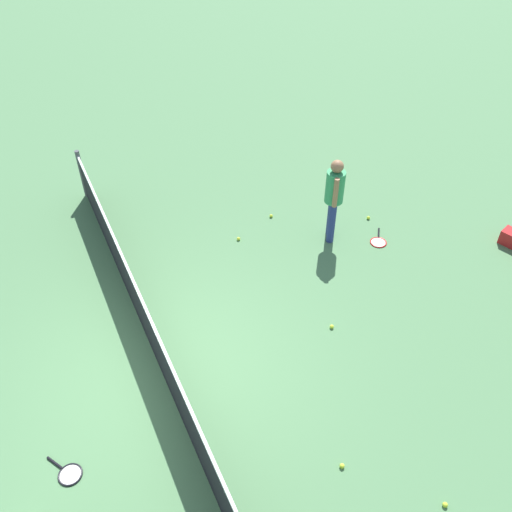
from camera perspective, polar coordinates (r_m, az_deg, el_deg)
The scene contains 11 objects.
ground_plane at distance 8.60m, azimuth -9.61°, elevation -11.48°, with size 40.00×40.00×0.00m, color #4C7A4C.
court_net at distance 8.21m, azimuth -10.01°, elevation -9.37°, with size 10.09×0.09×1.07m.
player_near_side at distance 10.16m, azimuth 8.02°, elevation 6.33°, with size 0.50×0.46×1.70m.
tennis_racket_near_player at distance 10.80m, azimuth 12.44°, elevation 1.47°, with size 0.57×0.48×0.03m.
tennis_racket_far_player at distance 7.98m, azimuth -18.65°, elevation -20.37°, with size 0.59×0.45×0.03m.
tennis_ball_near_player at distance 7.77m, azimuth 18.82°, elevation -22.99°, with size 0.07×0.07×0.07m, color #C6E033.
tennis_ball_by_net at distance 11.14m, azimuth 1.56°, elevation 4.13°, with size 0.07×0.07×0.07m, color #C6E033.
tennis_ball_midcourt at distance 10.58m, azimuth -1.80°, elevation 1.78°, with size 0.07×0.07×0.07m, color #C6E033.
tennis_ball_baseline at distance 11.31m, azimuth 11.45°, elevation 3.86°, with size 0.07×0.07×0.07m, color #C6E033.
tennis_ball_stray_left at distance 9.07m, azimuth 7.78°, elevation -7.19°, with size 0.07×0.07×0.07m, color #C6E033.
tennis_ball_stray_right at distance 7.72m, azimuth 8.82°, elevation -20.50°, with size 0.07×0.07×0.07m, color #C6E033.
Camera 1 is at (-5.21, 0.92, 6.79)m, focal length 39.02 mm.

